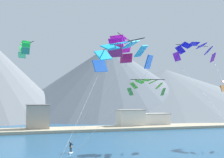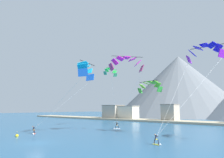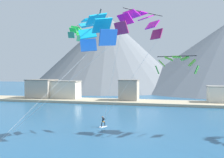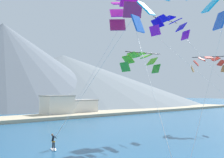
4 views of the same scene
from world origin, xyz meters
name	(u,v)px [view 2 (image 2 of 4)]	position (x,y,z in m)	size (l,w,h in m)	color
ground_plane	(37,143)	(0.00, 0.00, 0.00)	(400.00, 400.00, 0.00)	#23567F
kitesurfer_near_lead	(116,127)	(-5.49, 24.85, 0.53)	(1.04, 1.76, 1.77)	white
kitesurfer_near_trail	(157,142)	(14.41, 10.32, 0.43)	(1.78, 0.88, 1.62)	yellow
kitesurfer_mid_center	(34,132)	(-10.70, 5.46, 0.45)	(1.58, 1.43, 1.63)	#E54C33
parafoil_kite_near_lead	(126,62)	(0.90, 20.98, 15.44)	(9.12, 7.84, 15.37)	#A82665
parafoil_kite_near_trail	(205,51)	(16.51, 25.99, 16.41)	(7.49, 16.79, 16.56)	purple
parafoil_kite_mid_center	(85,69)	(-2.45, 11.54, 12.98)	(11.27, 9.28, 13.10)	blue
parafoil_kite_distant_low_drift	(111,71)	(-11.89, 30.05, 16.07)	(2.15, 5.51, 2.36)	#369572
parafoil_kite_distant_mid_solo	(150,85)	(5.78, 22.74, 9.99)	(5.92, 2.00, 2.50)	green
race_marker_buoy	(17,136)	(-9.48, 1.51, 0.16)	(0.56, 0.56, 1.02)	yellow
shoreline_strip	(188,122)	(0.00, 56.72, 0.35)	(180.00, 10.00, 0.70)	tan
shore_building_harbour_front	(113,112)	(-35.08, 57.83, 3.25)	(8.12, 7.09, 6.48)	#A89E8E
shore_building_promenade_mid	(127,113)	(-27.73, 58.28, 3.06)	(9.93, 5.19, 6.09)	beige
shore_building_quay_east	(170,113)	(-7.26, 58.00, 3.30)	(5.49, 5.04, 6.58)	#A89E8E
mountain_peak_east_shoulder	(179,86)	(-29.16, 115.77, 19.34)	(82.43, 82.43, 38.68)	slate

